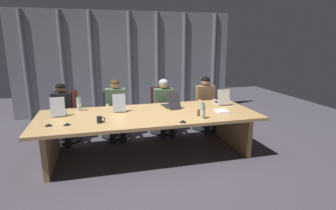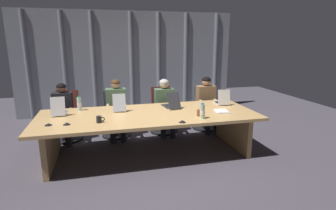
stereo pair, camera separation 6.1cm
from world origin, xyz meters
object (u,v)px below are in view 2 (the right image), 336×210
(laptop_right_mid, at_px, (222,101))
(person_right_mid, at_px, (207,100))
(office_chair_left_mid, at_px, (116,119))
(coffee_mug_far, at_px, (200,113))
(person_center, at_px, (165,103))
(coffee_mug_near, at_px, (99,119))
(office_chair_center, at_px, (163,115))
(person_left_end, at_px, (63,110))
(water_bottle_secondary, at_px, (79,104))
(laptop_left_mid, at_px, (119,107))
(conference_mic_left_side, at_px, (182,121))
(conference_mic_right_side, at_px, (67,124))
(office_chair_right_mid, at_px, (206,113))
(laptop_center, at_px, (171,104))
(conference_mic_middle, at_px, (48,124))
(office_chair_left_end, at_px, (67,122))
(water_bottle_primary, at_px, (202,112))
(person_left_mid, at_px, (116,106))
(spiral_notepad, at_px, (222,111))
(laptop_left_end, at_px, (59,111))

(laptop_right_mid, bearing_deg, person_right_mid, 10.40)
(office_chair_left_mid, relative_size, coffee_mug_far, 6.45)
(person_center, distance_m, coffee_mug_near, 1.87)
(office_chair_center, xyz_separation_m, person_right_mid, (0.95, -0.16, 0.31))
(person_left_end, height_order, water_bottle_secondary, person_left_end)
(laptop_left_mid, xyz_separation_m, conference_mic_left_side, (0.87, -1.00, -0.04))
(person_right_mid, distance_m, conference_mic_right_side, 3.04)
(office_chair_right_mid, distance_m, conference_mic_right_side, 3.16)
(laptop_center, relative_size, conference_mic_left_side, 4.39)
(person_left_end, height_order, conference_mic_middle, person_left_end)
(office_chair_left_end, height_order, conference_mic_left_side, office_chair_left_end)
(coffee_mug_far, bearing_deg, office_chair_left_end, 146.82)
(water_bottle_primary, bearing_deg, coffee_mug_near, 173.70)
(office_chair_left_mid, bearing_deg, water_bottle_secondary, -51.15)
(person_center, bearing_deg, water_bottle_secondary, -73.58)
(person_left_mid, distance_m, conference_mic_middle, 1.65)
(person_left_end, bearing_deg, office_chair_right_mid, 94.42)
(coffee_mug_near, height_order, conference_mic_right_side, coffee_mug_near)
(person_center, bearing_deg, office_chair_left_end, -93.22)
(office_chair_left_mid, xyz_separation_m, person_right_mid, (1.96, -0.15, 0.33))
(laptop_left_mid, distance_m, office_chair_left_mid, 0.87)
(laptop_center, distance_m, laptop_right_mid, 1.03)
(water_bottle_primary, bearing_deg, conference_mic_middle, 174.68)
(office_chair_right_mid, distance_m, person_center, 1.04)
(office_chair_center, bearing_deg, person_right_mid, 78.77)
(coffee_mug_near, bearing_deg, water_bottle_secondary, 111.69)
(office_chair_center, height_order, person_center, person_center)
(laptop_left_mid, distance_m, conference_mic_left_side, 1.33)
(office_chair_left_end, distance_m, person_left_end, 0.33)
(office_chair_left_end, bearing_deg, coffee_mug_near, 32.13)
(office_chair_center, height_order, office_chair_right_mid, office_chair_center)
(person_left_end, bearing_deg, coffee_mug_far, 61.63)
(person_right_mid, bearing_deg, laptop_left_mid, -73.55)
(laptop_right_mid, distance_m, coffee_mug_far, 1.00)
(person_left_end, bearing_deg, person_left_mid, 91.71)
(office_chair_center, height_order, coffee_mug_far, office_chair_center)
(laptop_left_mid, height_order, laptop_right_mid, laptop_left_mid)
(water_bottle_primary, bearing_deg, laptop_center, 109.31)
(laptop_left_mid, xyz_separation_m, person_left_end, (-1.04, 0.58, -0.14))
(conference_mic_left_side, bearing_deg, conference_mic_right_side, 169.59)
(office_chair_left_end, bearing_deg, conference_mic_right_side, 15.05)
(person_right_mid, height_order, conference_mic_middle, person_right_mid)
(laptop_center, height_order, person_left_end, person_left_end)
(office_chair_right_mid, distance_m, spiral_notepad, 1.39)
(person_left_end, distance_m, conference_mic_right_side, 1.30)
(office_chair_center, bearing_deg, laptop_left_mid, -54.51)
(laptop_left_end, relative_size, coffee_mug_far, 3.10)
(laptop_center, height_order, person_center, person_center)
(water_bottle_primary, height_order, conference_mic_right_side, water_bottle_primary)
(water_bottle_secondary, bearing_deg, laptop_right_mid, -3.59)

